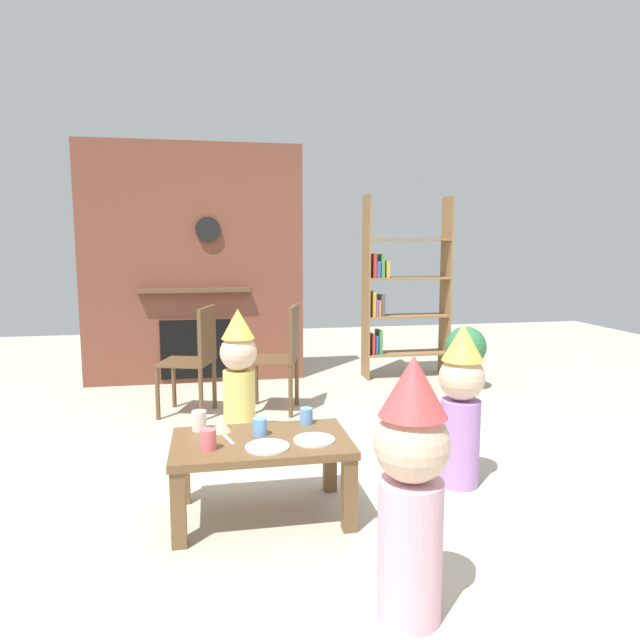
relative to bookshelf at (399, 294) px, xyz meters
The scene contains 18 objects.
ground_plane 2.90m from the bookshelf, 119.84° to the right, with size 12.00×12.00×0.00m, color #BCB29E.
brick_fireplace_feature 2.13m from the bookshelf, behind, with size 2.20×0.28×2.40m.
bookshelf is the anchor object (origin of this frame).
coffee_table 3.40m from the bookshelf, 120.50° to the right, with size 0.91×0.56×0.41m.
paper_cup_near_left 3.07m from the bookshelf, 118.14° to the right, with size 0.07×0.07×0.09m, color #669EE0.
paper_cup_near_right 3.39m from the bookshelf, 126.95° to the right, with size 0.08×0.08×0.11m, color silver.
paper_cup_center 3.61m from the bookshelf, 123.35° to the right, with size 0.08×0.08×0.10m, color #E5666B.
paper_cup_far_left 3.33m from the bookshelf, 121.09° to the right, with size 0.08×0.08×0.09m, color #669EE0.
paper_plate_front 3.33m from the bookshelf, 115.91° to the right, with size 0.21×0.21×0.01m, color white.
paper_plate_rear 3.50m from the bookshelf, 119.13° to the right, with size 0.22×0.22×0.01m, color white.
birthday_cake_slice 3.36m from the bookshelf, 124.85° to the right, with size 0.10×0.10×0.07m, color #EAC68C.
table_fork 3.46m from the bookshelf, 123.01° to the right, with size 0.15×0.02×0.01m, color silver.
child_with_cone_hat 4.03m from the bookshelf, 107.89° to the right, with size 0.28×0.28×1.01m.
child_in_pink 2.80m from the bookshelf, 101.08° to the right, with size 0.26×0.26×0.96m.
child_by_the_chairs 2.47m from the bookshelf, 136.09° to the right, with size 0.26×0.26×0.95m.
dining_chair_left 2.33m from the bookshelf, 154.20° to the right, with size 0.50×0.50×0.90m.
dining_chair_middle 1.75m from the bookshelf, 142.60° to the right, with size 0.50×0.50×0.90m.
potted_plant_tall 0.96m from the bookshelf, 54.26° to the right, with size 0.39×0.39×0.62m.
Camera 1 is at (-0.56, -3.33, 1.41)m, focal length 32.14 mm.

